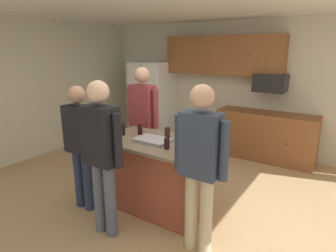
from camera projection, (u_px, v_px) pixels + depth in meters
The scene contains 20 objects.
floor at pixel (167, 205), 3.84m from camera, with size 7.04×7.04×0.00m, color tan.
back_wall at pixel (243, 87), 5.76m from camera, with size 6.40×0.10×2.60m, color beige.
side_wall_left at pixel (21, 91), 5.20m from camera, with size 0.10×5.60×2.60m, color beige.
cabinet_run_upper at pixel (222, 55), 5.65m from camera, with size 2.40×0.38×0.75m.
cabinet_run_lower at pixel (265, 136), 5.41m from camera, with size 1.80×0.63×0.90m.
refrigerator at pixel (152, 101), 6.59m from camera, with size 0.85×0.76×1.77m.
microwave_over_range at pixel (270, 83), 5.16m from camera, with size 0.56×0.40×0.32m, color black.
kitchen_island at pixel (155, 174), 3.70m from camera, with size 1.42×0.84×0.92m.
person_guest_by_door at pixel (80, 141), 3.57m from camera, with size 0.57×0.22×1.62m.
person_guest_right at pixel (200, 160), 2.74m from camera, with size 0.57×0.23×1.74m.
person_guest_left at pixel (102, 149), 3.02m from camera, with size 0.57×0.23×1.74m.
person_host_foreground at pixel (143, 116), 4.39m from camera, with size 0.57×0.24×1.79m.
glass_stout_tall at pixel (183, 134), 3.57m from camera, with size 0.07×0.07×0.17m.
glass_short_whisky at pixel (140, 130), 3.85m from camera, with size 0.06×0.06×0.13m.
mug_blue_stoneware at pixel (183, 145), 3.30m from camera, with size 0.12×0.08×0.09m.
tumbler_amber at pixel (167, 133), 3.68m from camera, with size 0.07×0.07×0.14m.
mug_ceramic_white at pixel (186, 140), 3.43m from camera, with size 0.13×0.09×0.11m.
glass_pilsner at pixel (167, 143), 3.28m from camera, with size 0.07×0.07×0.13m.
glass_dark_ale at pixel (123, 129), 3.82m from camera, with size 0.07×0.07×0.16m.
serving_tray at pixel (153, 140), 3.54m from camera, with size 0.44×0.30×0.04m.
Camera 1 is at (1.90, -2.85, 2.04)m, focal length 30.41 mm.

